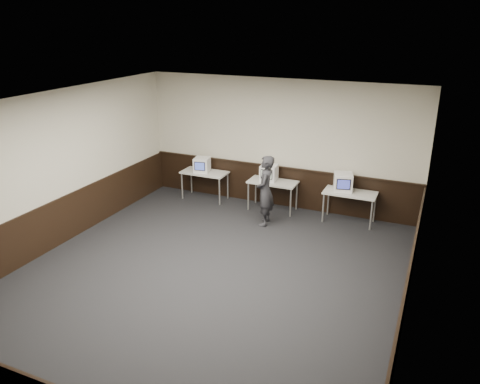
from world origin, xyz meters
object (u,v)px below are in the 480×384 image
(person, at_px, (265,191))
(emac_left, at_px, (202,165))
(desk_center, at_px, (273,184))
(emac_right, at_px, (343,182))
(desk_right, at_px, (350,195))
(emac_center, at_px, (269,173))
(desk_left, at_px, (205,174))

(person, bearing_deg, emac_left, -123.96)
(desk_center, relative_size, person, 0.73)
(emac_right, xyz_separation_m, person, (-1.57, -0.92, -0.14))
(desk_center, bearing_deg, person, -81.15)
(emac_left, bearing_deg, emac_right, -10.60)
(desk_right, height_order, emac_center, emac_center)
(desk_center, height_order, emac_right, emac_right)
(desk_left, height_order, emac_right, emac_right)
(desk_right, relative_size, person, 0.73)
(emac_right, bearing_deg, desk_center, 166.08)
(emac_left, relative_size, emac_right, 0.88)
(emac_center, height_order, emac_right, emac_right)
(emac_left, distance_m, emac_center, 1.83)
(emac_center, bearing_deg, desk_right, -5.32)
(desk_left, height_order, desk_center, same)
(emac_right, bearing_deg, person, -164.26)
(desk_right, xyz_separation_m, emac_right, (-0.19, 0.02, 0.28))
(desk_right, distance_m, emac_center, 2.04)
(desk_right, xyz_separation_m, emac_left, (-3.85, -0.03, 0.26))
(desk_left, bearing_deg, person, -23.80)
(desk_left, height_order, person, person)
(desk_right, distance_m, person, 1.98)
(desk_left, height_order, desk_right, same)
(emac_center, bearing_deg, desk_left, 176.93)
(desk_right, xyz_separation_m, person, (-1.76, -0.90, 0.15))
(desk_center, relative_size, desk_right, 1.00)
(emac_right, bearing_deg, desk_left, 165.67)
(desk_left, xyz_separation_m, person, (2.04, -0.90, 0.15))
(desk_left, height_order, emac_left, emac_left)
(person, bearing_deg, emac_right, 109.05)
(desk_center, bearing_deg, emac_left, -179.13)
(desk_left, bearing_deg, emac_left, -151.67)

